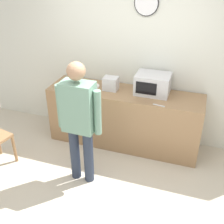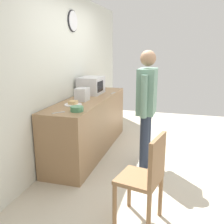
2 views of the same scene
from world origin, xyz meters
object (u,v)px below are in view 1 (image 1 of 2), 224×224
at_px(spoon_utensil, 65,82).
at_px(microwave, 153,84).
at_px(sandwich_plate, 91,85).
at_px(person_standing, 79,117).
at_px(toaster, 111,84).
at_px(fork_utensil, 159,105).
at_px(salad_bowl, 67,87).

bearing_deg(spoon_utensil, microwave, 2.82).
xyz_separation_m(sandwich_plate, spoon_utensil, (-0.46, -0.00, -0.02)).
xyz_separation_m(sandwich_plate, person_standing, (0.26, -1.03, 0.05)).
height_order(toaster, fork_utensil, toaster).
distance_m(fork_utensil, spoon_utensil, 1.61).
height_order(microwave, fork_utensil, microwave).
height_order(salad_bowl, person_standing, person_standing).
relative_size(sandwich_plate, salad_bowl, 1.49).
bearing_deg(spoon_utensil, fork_utensil, -10.48).
bearing_deg(person_standing, sandwich_plate, 104.32).
bearing_deg(fork_utensil, sandwich_plate, 165.31).
distance_m(salad_bowl, spoon_utensil, 0.24).
relative_size(sandwich_plate, spoon_utensil, 1.51).
bearing_deg(toaster, spoon_utensil, 179.35).
xyz_separation_m(microwave, toaster, (-0.63, -0.08, -0.05)).
height_order(toaster, spoon_utensil, toaster).
xyz_separation_m(salad_bowl, fork_utensil, (1.45, -0.10, -0.03)).
relative_size(microwave, sandwich_plate, 1.95).
height_order(fork_utensil, person_standing, person_standing).
xyz_separation_m(microwave, spoon_utensil, (-1.42, -0.07, -0.15)).
height_order(salad_bowl, fork_utensil, salad_bowl).
bearing_deg(fork_utensil, person_standing, -139.64).
bearing_deg(person_standing, spoon_utensil, 125.20).
bearing_deg(sandwich_plate, toaster, -1.77).
height_order(sandwich_plate, person_standing, person_standing).
xyz_separation_m(microwave, salad_bowl, (-1.28, -0.27, -0.12)).
bearing_deg(sandwich_plate, microwave, 4.11).
distance_m(salad_bowl, toaster, 0.68).
height_order(sandwich_plate, salad_bowl, salad_bowl).
distance_m(sandwich_plate, fork_utensil, 1.16).
height_order(spoon_utensil, person_standing, person_standing).
bearing_deg(person_standing, salad_bowl, 125.37).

